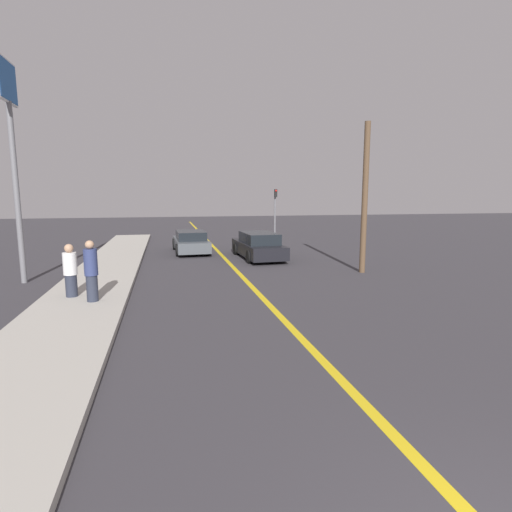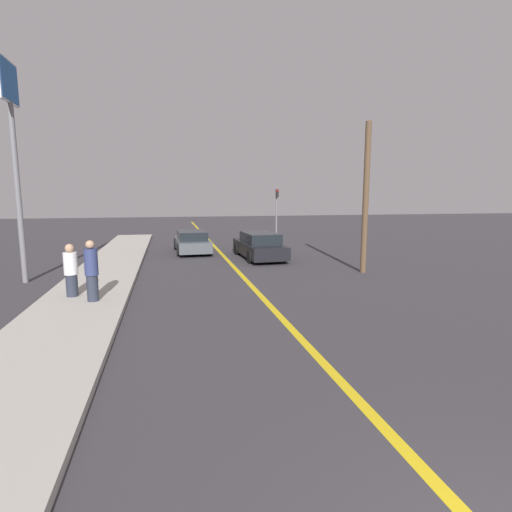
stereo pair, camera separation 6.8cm
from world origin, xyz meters
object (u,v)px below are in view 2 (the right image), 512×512
Objects in this scene: traffic_light at (277,209)px; roadside_sign at (12,123)px; utility_pole at (366,199)px; car_ahead_center at (192,242)px; pedestrian_near_curb at (92,271)px; car_near_right_lane at (259,246)px; pedestrian_mid_group at (71,271)px.

traffic_light is 17.40m from roadside_sign.
roadside_sign is 13.45m from utility_pole.
traffic_light reaches higher than car_ahead_center.
pedestrian_near_curb reaches higher than car_ahead_center.
car_near_right_lane is 6.24m from utility_pole.
traffic_light is at bearing 57.55° from pedestrian_near_curb.
utility_pole is at bearing -50.94° from car_ahead_center.
traffic_light is at bearing 54.38° from pedestrian_mid_group.
pedestrian_mid_group is (-7.45, -6.98, 0.31)m from car_near_right_lane.
roadside_sign is (-6.52, -6.69, 5.10)m from car_ahead_center.
roadside_sign is at bearing -161.40° from car_near_right_lane.
car_near_right_lane is 3.01× the size of pedestrian_mid_group.
pedestrian_mid_group is (-4.20, -9.92, 0.35)m from car_ahead_center.
roadside_sign reaches higher than car_near_right_lane.
pedestrian_mid_group is 17.95m from traffic_light.
car_near_right_lane reaches higher than car_ahead_center.
roadside_sign is at bearing 127.55° from pedestrian_near_curb.
car_ahead_center is 7.94m from traffic_light.
utility_pole is (6.63, -7.59, 2.46)m from car_ahead_center.
traffic_light is (2.98, 7.57, 1.61)m from car_near_right_lane.
car_ahead_center is at bearing 67.04° from pedestrian_mid_group.
car_ahead_center is 11.20m from pedestrian_near_curb.
car_near_right_lane is at bearing -44.27° from car_ahead_center.
pedestrian_near_curb is 0.49× the size of traffic_light.
traffic_light is 0.46× the size of roadside_sign.
car_ahead_center is at bearing 45.72° from roadside_sign.
car_ahead_center is at bearing 131.17° from utility_pole.
pedestrian_near_curb is 18.14m from traffic_light.
roadside_sign is (-2.32, 3.23, 4.75)m from pedestrian_mid_group.
roadside_sign reaches higher than pedestrian_mid_group.
pedestrian_near_curb is 0.29× the size of utility_pole.
utility_pole reaches higher than traffic_light.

